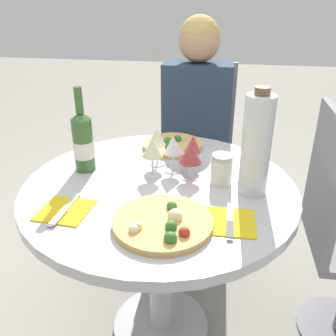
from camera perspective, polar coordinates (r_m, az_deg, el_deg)
ground_plane at (r=1.78m, az=-1.09°, el=-22.98°), size 12.00×12.00×0.00m
dining_table at (r=1.39m, az=-1.29°, el=-6.99°), size 0.97×0.97×0.71m
chair_behind_diner at (r=2.15m, az=4.32°, el=2.22°), size 0.40×0.40×0.97m
seated_diner at (r=1.98m, az=4.06°, el=2.96°), size 0.35×0.42×1.22m
pizza_large at (r=1.10m, az=-0.70°, el=-8.33°), size 0.30×0.30×0.05m
pizza_small_far at (r=1.61m, az=0.69°, el=3.56°), size 0.25×0.25×0.05m
wine_bottle at (r=1.41m, az=-12.81°, el=3.96°), size 0.08×0.08×0.32m
tall_carafe at (r=1.24m, az=13.33°, el=3.42°), size 0.10×0.10×0.36m
sugar_shaker at (r=1.32m, az=8.16°, el=-0.18°), size 0.08×0.08×0.11m
wine_glass_front_left at (r=1.34m, az=-2.41°, el=2.89°), size 0.08×0.08×0.14m
wine_glass_center at (r=1.37m, az=0.80°, el=3.38°), size 0.07×0.07×0.14m
wine_glass_back_left at (r=1.42m, az=-1.68°, el=4.60°), size 0.07×0.07×0.15m
wine_glass_back_right at (r=1.41m, az=3.83°, el=3.54°), size 0.06×0.06×0.13m
wine_glass_front_right at (r=1.32m, az=3.45°, el=2.15°), size 0.08×0.08×0.13m
place_setting_left at (r=1.21m, az=-15.49°, el=-6.27°), size 0.16×0.19×0.01m
place_setting_right at (r=1.13m, az=9.40°, el=-8.14°), size 0.15×0.19×0.01m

